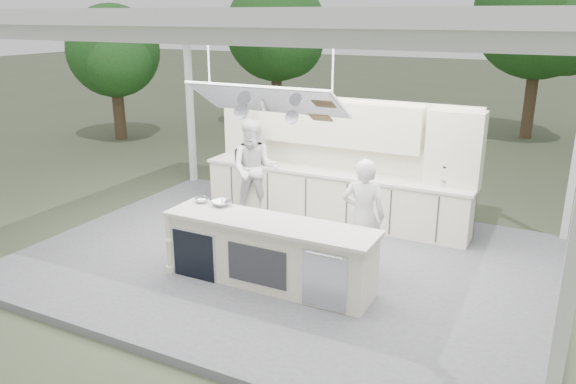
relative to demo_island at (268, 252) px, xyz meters
The scene contains 12 objects.
ground 1.10m from the demo_island, 101.07° to the left, with size 90.00×90.00×0.00m, color #414A32.
stage_deck 1.07m from the demo_island, 101.07° to the left, with size 8.00×6.00×0.12m, color slate.
tent 3.25m from the demo_island, 101.05° to the left, with size 8.20×6.20×3.86m.
demo_island is the anchor object (origin of this frame).
back_counter 2.82m from the demo_island, 93.63° to the left, with size 5.08×0.72×0.95m.
back_wall_unit 3.19m from the demo_island, 84.98° to the left, with size 5.05×0.48×2.25m.
tree_cluster 11.02m from the demo_island, 91.82° to the left, with size 19.55×9.40×5.85m.
head_chef 1.50m from the demo_island, 43.90° to the left, with size 0.63×0.42×1.73m, color white.
sous_chef 2.86m from the demo_island, 123.88° to the left, with size 0.90×0.70×1.85m, color white.
toaster_oven 3.25m from the demo_island, 125.02° to the left, with size 0.49×0.33×0.27m, color silver.
bowl_large 1.09m from the demo_island, 164.28° to the left, with size 0.29×0.29×0.07m, color #B6B9BD.
bowl_small 1.40m from the demo_island, 168.44° to the left, with size 0.22×0.22×0.07m, color #B4B7BB.
Camera 1 is at (3.74, -7.27, 3.81)m, focal length 35.00 mm.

